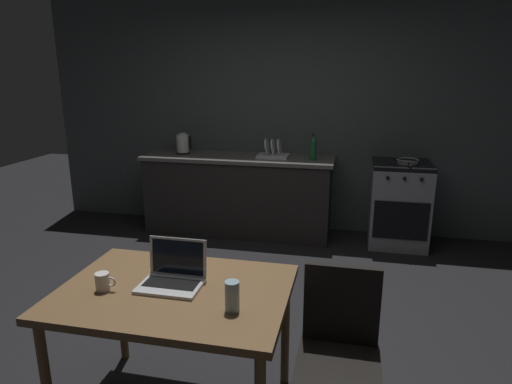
{
  "coord_description": "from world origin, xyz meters",
  "views": [
    {
      "loc": [
        0.75,
        -2.8,
        1.83
      ],
      "look_at": [
        -0.06,
        0.91,
        0.79
      ],
      "focal_mm": 31.15,
      "sensor_mm": 36.0,
      "label": 1
    }
  ],
  "objects": [
    {
      "name": "ground_plane",
      "position": [
        0.0,
        0.0,
        0.0
      ],
      "size": [
        12.0,
        12.0,
        0.0
      ],
      "primitive_type": "plane",
      "color": "black"
    },
    {
      "name": "back_wall",
      "position": [
        0.3,
        2.34,
        1.38
      ],
      "size": [
        6.4,
        0.1,
        2.75
      ],
      "primitive_type": "cube",
      "color": "#464C4C",
      "rests_on": "ground_plane"
    },
    {
      "name": "kitchen_counter",
      "position": [
        -0.51,
        1.99,
        0.45
      ],
      "size": [
        2.16,
        0.64,
        0.9
      ],
      "color": "#282623",
      "rests_on": "ground_plane"
    },
    {
      "name": "stove_oven",
      "position": [
        1.27,
        1.99,
        0.45
      ],
      "size": [
        0.6,
        0.62,
        0.9
      ],
      "color": "gray",
      "rests_on": "ground_plane"
    },
    {
      "name": "dining_table",
      "position": [
        -0.11,
        -0.86,
        0.67
      ],
      "size": [
        1.18,
        0.85,
        0.74
      ],
      "color": "brown",
      "rests_on": "ground_plane"
    },
    {
      "name": "chair",
      "position": [
        0.74,
        -0.85,
        0.52
      ],
      "size": [
        0.4,
        0.4,
        0.9
      ],
      "rotation": [
        0.0,
        0.0,
        0.01
      ],
      "color": "black",
      "rests_on": "ground_plane"
    },
    {
      "name": "laptop",
      "position": [
        -0.13,
        -0.82,
        0.79
      ],
      "size": [
        0.32,
        0.24,
        0.23
      ],
      "rotation": [
        0.0,
        0.0,
        -0.22
      ],
      "color": "silver",
      "rests_on": "dining_table"
    },
    {
      "name": "electric_kettle",
      "position": [
        -1.16,
        1.99,
        1.02
      ],
      "size": [
        0.17,
        0.15,
        0.24
      ],
      "color": "black",
      "rests_on": "kitchen_counter"
    },
    {
      "name": "bottle",
      "position": [
        0.34,
        1.94,
        1.04
      ],
      "size": [
        0.07,
        0.07,
        0.28
      ],
      "color": "#19592D",
      "rests_on": "kitchen_counter"
    },
    {
      "name": "frying_pan",
      "position": [
        1.33,
        1.96,
        0.93
      ],
      "size": [
        0.23,
        0.4,
        0.05
      ],
      "color": "gray",
      "rests_on": "stove_oven"
    },
    {
      "name": "coffee_mug",
      "position": [
        -0.45,
        -0.96,
        0.79
      ],
      "size": [
        0.11,
        0.07,
        0.09
      ],
      "color": "silver",
      "rests_on": "dining_table"
    },
    {
      "name": "drinking_glass",
      "position": [
        0.25,
        -1.01,
        0.82
      ],
      "size": [
        0.07,
        0.07,
        0.15
      ],
      "color": "#99B7C6",
      "rests_on": "dining_table"
    },
    {
      "name": "dish_rack",
      "position": [
        -0.1,
        1.99,
        0.95
      ],
      "size": [
        0.34,
        0.26,
        0.21
      ],
      "color": "silver",
      "rests_on": "kitchen_counter"
    }
  ]
}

